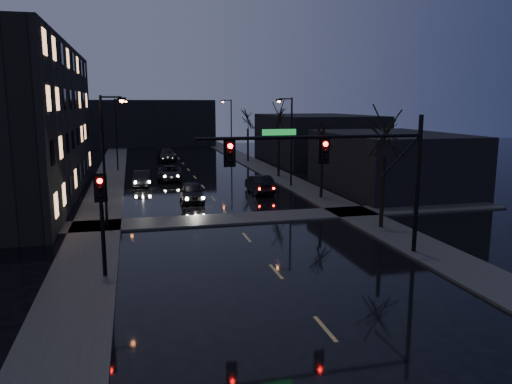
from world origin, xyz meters
TOP-DOWN VIEW (x-y plane):
  - ground at (0.00, 0.00)m, footprint 160.00×160.00m
  - sidewalk_left at (-8.50, 35.00)m, footprint 3.00×140.00m
  - sidewalk_right at (8.50, 35.00)m, footprint 3.00×140.00m
  - sidewalk_cross at (0.00, 18.50)m, footprint 40.00×3.00m
  - commercial_right_near at (15.50, 26.00)m, footprint 10.00×14.00m
  - commercial_right_far at (17.00, 48.00)m, footprint 12.00×18.00m
  - far_block at (-3.00, 78.00)m, footprint 22.00×10.00m
  - signal_mast at (3.85, 9.00)m, footprint 11.11×0.41m
  - signal_pole_left at (-7.50, 8.99)m, footprint 0.35×0.41m
  - tree_near at (8.40, 14.00)m, footprint 3.52×3.52m
  - tree_mid_a at (8.40, 24.00)m, footprint 3.30×3.30m
  - tree_mid_b at (8.40, 36.00)m, footprint 3.74×3.74m
  - tree_far at (8.40, 50.00)m, footprint 3.43×3.43m
  - streetlight_l_near at (-7.58, 18.00)m, footprint 1.53×0.28m
  - streetlight_l_far at (-7.58, 45.00)m, footprint 1.53×0.28m
  - streetlight_r_mid at (7.58, 30.00)m, footprint 1.53×0.28m
  - streetlight_r_far at (7.58, 58.00)m, footprint 1.53×0.28m
  - oncoming_car_a at (-1.80, 25.31)m, footprint 1.92×4.43m
  - oncoming_car_b at (-5.39, 33.99)m, footprint 1.79×4.22m
  - oncoming_car_c at (-2.64, 36.78)m, footprint 2.70×5.19m
  - oncoming_car_d at (-1.80, 53.53)m, footprint 2.40×5.50m
  - lead_car at (4.29, 27.71)m, footprint 1.64×4.59m

SIDE VIEW (x-z plane):
  - ground at x=0.00m, z-range 0.00..0.00m
  - sidewalk_left at x=-8.50m, z-range 0.00..0.12m
  - sidewalk_right at x=8.50m, z-range 0.00..0.12m
  - sidewalk_cross at x=0.00m, z-range 0.00..0.12m
  - oncoming_car_b at x=-5.39m, z-range 0.00..1.36m
  - oncoming_car_c at x=-2.64m, z-range 0.00..1.40m
  - oncoming_car_a at x=-1.80m, z-range 0.00..1.49m
  - lead_car at x=4.29m, z-range 0.00..1.51m
  - oncoming_car_d at x=-1.80m, z-range 0.00..1.58m
  - commercial_right_near at x=15.50m, z-range 0.00..5.00m
  - commercial_right_far at x=17.00m, z-range 0.00..6.00m
  - signal_pole_left at x=-7.50m, z-range 0.75..5.27m
  - far_block at x=-3.00m, z-range 0.00..8.00m
  - streetlight_l_near at x=-7.58m, z-range 0.77..8.77m
  - streetlight_l_far at x=-7.58m, z-range 0.77..8.77m
  - streetlight_r_mid at x=7.58m, z-range 0.77..8.77m
  - streetlight_r_far at x=7.58m, z-range 0.77..8.77m
  - signal_mast at x=3.85m, z-range 1.37..8.37m
  - tree_mid_a at x=8.40m, z-range 2.04..9.61m
  - tree_far at x=8.40m, z-range 2.12..10.00m
  - tree_near at x=8.40m, z-range 2.18..10.26m
  - tree_mid_b at x=8.40m, z-range 2.32..10.90m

